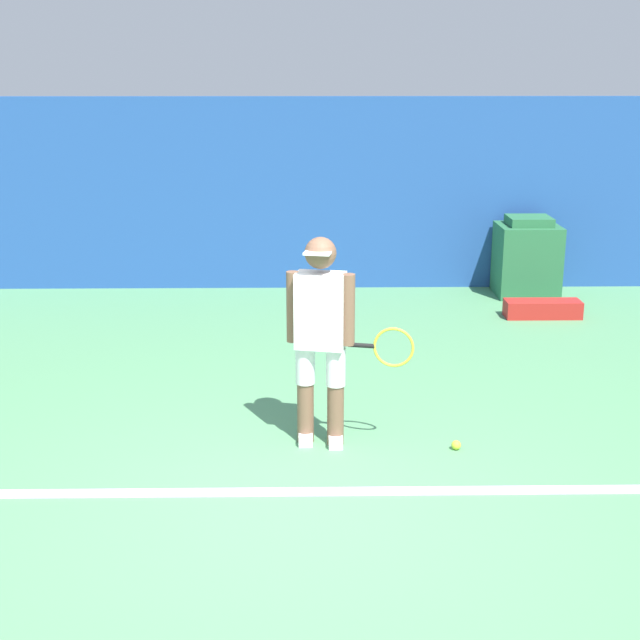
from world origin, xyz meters
The scene contains 7 objects.
ground_plane centered at (0.00, 0.00, 0.00)m, with size 24.00×24.00×0.00m, color #518C5B.
back_wall centered at (0.00, 5.81, 1.14)m, with size 24.00×0.10×2.28m.
court_baseline centered at (0.00, 0.33, 0.01)m, with size 21.60×0.10×0.01m.
tennis_player centered at (0.17, 1.11, 0.83)m, with size 0.88×0.32×1.51m.
tennis_ball centered at (1.12, 0.97, 0.03)m, with size 0.07×0.07×0.07m.
covered_chair centered at (2.66, 5.39, 0.44)m, with size 0.71×0.64×0.93m.
equipment_bag centered at (2.62, 4.40, 0.09)m, with size 0.81×0.27×0.19m.
Camera 1 is at (0.06, -4.84, 2.64)m, focal length 50.00 mm.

